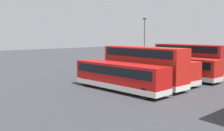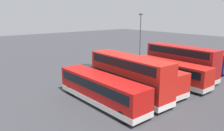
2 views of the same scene
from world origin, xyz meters
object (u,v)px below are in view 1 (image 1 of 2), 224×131
at_px(bus_double_decker_near_end, 189,59).
at_px(bus_single_deck_third, 156,69).
at_px(waste_bin_yellow, 152,66).
at_px(car_hatchback_silver, 95,71).
at_px(lamp_post_tall, 144,39).
at_px(box_truck_blue, 213,62).
at_px(bus_single_deck_fifth, 119,76).
at_px(bus_double_decker_fourth, 144,66).
at_px(bus_single_deck_second, 179,67).

relative_size(bus_double_decker_near_end, bus_single_deck_third, 0.92).
bearing_deg(waste_bin_yellow, car_hatchback_silver, -6.26).
relative_size(car_hatchback_silver, lamp_post_tall, 0.51).
relative_size(box_truck_blue, waste_bin_yellow, 8.14).
xyz_separation_m(box_truck_blue, car_hatchback_silver, (15.75, -10.28, -1.01)).
distance_m(bus_single_deck_third, box_truck_blue, 13.91).
bearing_deg(bus_double_decker_near_end, box_truck_blue, 176.43).
height_order(bus_single_deck_fifth, lamp_post_tall, lamp_post_tall).
xyz_separation_m(bus_single_deck_third, bus_single_deck_fifth, (6.86, 0.49, 0.00)).
distance_m(bus_single_deck_third, bus_double_decker_fourth, 3.55).
bearing_deg(bus_single_deck_fifth, bus_single_deck_third, -175.90).
relative_size(bus_single_deck_third, car_hatchback_silver, 2.52).
xyz_separation_m(car_hatchback_silver, lamp_post_tall, (-13.46, -1.99, 4.46)).
distance_m(bus_double_decker_near_end, bus_single_deck_second, 3.47).
bearing_deg(car_hatchback_silver, bus_double_decker_fourth, 81.95).
height_order(car_hatchback_silver, waste_bin_yellow, car_hatchback_silver).
bearing_deg(lamp_post_tall, bus_double_decker_near_end, 70.23).
xyz_separation_m(bus_double_decker_near_end, lamp_post_tall, (-4.26, -11.86, 2.72)).
xyz_separation_m(bus_double_decker_near_end, box_truck_blue, (-6.56, 0.41, -0.74)).
relative_size(lamp_post_tall, waste_bin_yellow, 9.41).
bearing_deg(lamp_post_tall, bus_single_deck_third, 44.91).
distance_m(bus_single_deck_second, car_hatchback_silver, 11.93).
bearing_deg(lamp_post_tall, car_hatchback_silver, 8.40).
bearing_deg(bus_single_deck_third, bus_double_decker_fourth, 14.60).
relative_size(bus_double_decker_near_end, car_hatchback_silver, 2.32).
bearing_deg(bus_double_decker_near_end, waste_bin_yellow, -106.68).
bearing_deg(bus_single_deck_fifth, bus_double_decker_near_end, -179.22).
relative_size(bus_single_deck_second, bus_double_decker_fourth, 1.04).
bearing_deg(waste_bin_yellow, bus_double_decker_fourth, 34.65).
height_order(bus_double_decker_near_end, bus_single_deck_fifth, bus_double_decker_near_end).
bearing_deg(bus_double_decker_near_end, bus_single_deck_fifth, 0.78).
height_order(bus_double_decker_fourth, bus_single_deck_fifth, bus_double_decker_fourth).
height_order(lamp_post_tall, waste_bin_yellow, lamp_post_tall).
relative_size(bus_single_deck_third, lamp_post_tall, 1.28).
bearing_deg(bus_double_decker_fourth, lamp_post_tall, -140.23).
distance_m(car_hatchback_silver, waste_bin_yellow, 11.84).
bearing_deg(bus_double_decker_fourth, bus_single_deck_second, -179.26).
distance_m(bus_single_deck_fifth, car_hatchback_silver, 11.28).
bearing_deg(lamp_post_tall, bus_double_decker_fourth, 39.77).
xyz_separation_m(bus_single_deck_second, bus_single_deck_third, (4.00, -0.77, 0.00)).
distance_m(bus_single_deck_second, bus_single_deck_third, 4.08).
distance_m(bus_single_deck_second, bus_double_decker_fourth, 7.39).
bearing_deg(bus_double_decker_fourth, box_truck_blue, -179.46).
relative_size(bus_double_decker_fourth, car_hatchback_silver, 2.35).
bearing_deg(waste_bin_yellow, bus_double_decker_near_end, 73.32).
relative_size(bus_double_decker_near_end, bus_single_deck_fifth, 0.91).
xyz_separation_m(bus_single_deck_second, bus_single_deck_fifth, (10.86, -0.28, 0.00)).
xyz_separation_m(bus_single_deck_third, car_hatchback_silver, (1.86, -9.57, -0.92)).
xyz_separation_m(bus_single_deck_second, car_hatchback_silver, (5.86, -10.35, -0.92)).
xyz_separation_m(bus_single_deck_second, bus_double_decker_fourth, (7.34, 0.09, 0.83)).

